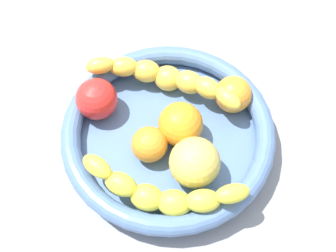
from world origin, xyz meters
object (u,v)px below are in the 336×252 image
Objects in this scene: banana_draped_right at (162,193)px; orange_mid_right at (181,124)px; orange_mid_left at (233,94)px; tomato_red at (97,99)px; orange_front at (151,146)px; apple_yellow at (195,163)px; fruit_bowl at (168,135)px; banana_draped_left at (166,78)px.

orange_mid_right is at bearing -150.53° from banana_draped_right.
tomato_red is (14.70, -13.95, 0.33)cm from orange_mid_left.
banana_draped_right is 3.86× the size of orange_front.
apple_yellow is at bearing 59.97° from orange_mid_right.
banana_draped_right reaches higher than orange_mid_left.
orange_front is 11.11cm from tomato_red.
tomato_red is at bearing -66.11° from orange_mid_right.
banana_draped_left is (-5.85, -5.90, 2.70)cm from fruit_bowl.
tomato_red is 0.89× the size of apple_yellow.
banana_draped_right is at bearing 29.47° from orange_mid_right.
orange_mid_right is at bearing 57.53° from banana_draped_left.
tomato_red reaches higher than banana_draped_right.
orange_mid_left is at bearing 118.29° from banana_draped_left.
orange_mid_right is 6.41cm from apple_yellow.
orange_mid_left is 20.27cm from tomato_red.
orange_front is at bearing -9.30° from orange_mid_right.
apple_yellow is (3.20, 5.54, 0.28)cm from orange_mid_right.
orange_mid_right is 13.06cm from tomato_red.
fruit_bowl is 10.81cm from banana_draped_right.
banana_draped_right is 3.21× the size of tomato_red.
orange_front is at bearing -124.85° from banana_draped_right.
orange_mid_left is at bearing -170.01° from banana_draped_right.
banana_draped_left is 4.03× the size of orange_mid_left.
orange_mid_right reaches higher than orange_mid_left.
fruit_bowl is at bearing 45.27° from banana_draped_left.
orange_mid_right is (-5.13, 0.84, 0.64)cm from orange_front.
tomato_red is 17.61cm from apple_yellow.
orange_mid_left is 13.12cm from apple_yellow.
banana_draped_right is at bearing -1.98° from apple_yellow.
tomato_red reaches higher than fruit_bowl.
tomato_red is at bearing -43.49° from orange_mid_left.
banana_draped_right is 10.83cm from orange_mid_right.
orange_mid_right is at bearing -120.03° from apple_yellow.
apple_yellow reaches higher than fruit_bowl.
banana_draped_right is at bearing 76.53° from tomato_red.
apple_yellow is at bearing 15.65° from orange_mid_left.
banana_draped_right is 3.59× the size of orange_mid_left.
orange_mid_left is at bearing 167.97° from orange_mid_right.
fruit_bowl is 11.76cm from tomato_red.
fruit_bowl is 7.63cm from apple_yellow.
orange_front is 0.93× the size of orange_mid_left.
orange_front reaches higher than fruit_bowl.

